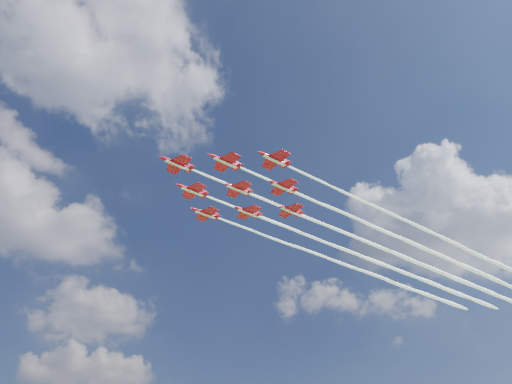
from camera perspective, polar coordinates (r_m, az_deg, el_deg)
jet_lead at (r=158.68m, az=13.09°, el=-5.80°), size 140.71×28.68×2.35m
jet_row2_port at (r=160.95m, az=17.22°, el=-5.53°), size 140.71×28.68×2.35m
jet_row2_starb at (r=169.17m, az=13.18°, el=-7.62°), size 140.71×28.68×2.35m
jet_row3_port at (r=164.02m, az=21.22°, el=-5.25°), size 140.71×28.68×2.35m
jet_row3_centre at (r=171.41m, az=17.07°, el=-7.35°), size 140.71×28.68×2.35m
jet_row3_starb at (r=179.82m, az=13.26°, el=-9.23°), size 140.71×28.68×2.35m
jet_row4_port at (r=174.40m, az=20.85°, el=-7.05°), size 140.71×28.68×2.35m
jet_row4_starb at (r=182.02m, az=16.94°, el=-8.95°), size 140.71×28.68×2.35m
jet_tail at (r=184.94m, az=20.51°, el=-8.65°), size 140.71×28.68×2.35m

